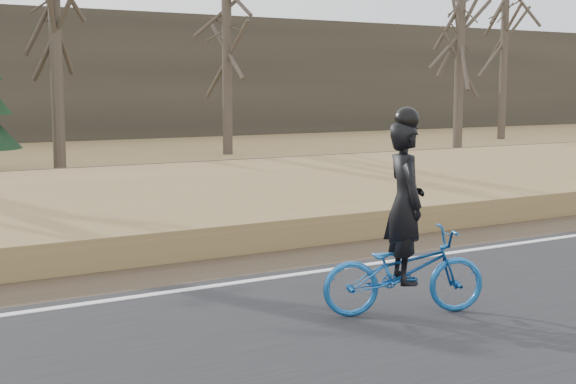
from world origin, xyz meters
TOP-DOWN VIEW (x-y plane):
  - ground at (0.00, 0.00)m, footprint 120.00×120.00m
  - edge_line at (0.00, 0.20)m, footprint 120.00×0.12m
  - shoulder at (0.00, 1.20)m, footprint 120.00×1.60m
  - embankment at (0.00, 4.20)m, footprint 120.00×5.00m
  - ballast at (0.00, 8.00)m, footprint 120.00×3.00m
  - railroad at (0.00, 8.00)m, footprint 120.00×2.40m
  - treeline_backdrop at (0.00, 30.00)m, footprint 120.00×4.00m
  - cyclist at (-4.41, -1.91)m, footprint 1.86×1.20m
  - bare_tree_near_left at (-3.49, 15.19)m, footprint 0.36×0.36m
  - bare_tree_center at (3.44, 18.03)m, footprint 0.36×0.36m
  - bare_tree_right at (11.30, 14.34)m, footprint 0.36×0.36m
  - bare_tree_far_right at (18.54, 19.19)m, footprint 0.36×0.36m

SIDE VIEW (x-z plane):
  - ground at x=0.00m, z-range 0.00..0.00m
  - shoulder at x=0.00m, z-range 0.00..0.04m
  - edge_line at x=0.00m, z-range 0.06..0.07m
  - embankment at x=0.00m, z-range 0.00..0.44m
  - ballast at x=0.00m, z-range 0.00..0.45m
  - railroad at x=0.00m, z-range 0.38..0.67m
  - cyclist at x=-4.41m, z-range -0.34..1.86m
  - treeline_backdrop at x=0.00m, z-range 0.00..6.00m
  - bare_tree_near_left at x=-3.49m, z-range 0.00..7.08m
  - bare_tree_right at x=11.30m, z-range 0.00..7.21m
  - bare_tree_center at x=3.44m, z-range 0.00..7.64m
  - bare_tree_far_right at x=18.54m, z-range 0.00..8.82m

